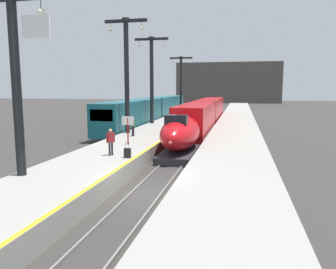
% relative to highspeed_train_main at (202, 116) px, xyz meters
% --- Properties ---
extents(ground_plane, '(260.00, 260.00, 0.00)m').
position_rel_highspeed_train_main_xyz_m(ground_plane, '(0.00, -24.69, -1.92)').
color(ground_plane, '#33302D').
extents(platform_left, '(4.80, 110.00, 1.05)m').
position_rel_highspeed_train_main_xyz_m(platform_left, '(-4.05, 0.06, -1.39)').
color(platform_left, gray).
rests_on(platform_left, ground).
extents(platform_right, '(4.80, 110.00, 1.05)m').
position_rel_highspeed_train_main_xyz_m(platform_right, '(4.05, 0.06, -1.39)').
color(platform_right, gray).
rests_on(platform_right, ground).
extents(platform_left_safety_stripe, '(0.20, 107.80, 0.01)m').
position_rel_highspeed_train_main_xyz_m(platform_left_safety_stripe, '(-1.77, 0.06, -0.86)').
color(platform_left_safety_stripe, yellow).
rests_on(platform_left_safety_stripe, platform_left).
extents(rail_main_left, '(0.08, 110.00, 0.12)m').
position_rel_highspeed_train_main_xyz_m(rail_main_left, '(-0.75, 2.81, -1.86)').
color(rail_main_left, slate).
rests_on(rail_main_left, ground).
extents(rail_main_right, '(0.08, 110.00, 0.12)m').
position_rel_highspeed_train_main_xyz_m(rail_main_right, '(0.75, 2.81, -1.86)').
color(rail_main_right, slate).
rests_on(rail_main_right, ground).
extents(rail_secondary_left, '(0.08, 110.00, 0.12)m').
position_rel_highspeed_train_main_xyz_m(rail_secondary_left, '(-8.85, 2.81, -1.86)').
color(rail_secondary_left, slate).
rests_on(rail_secondary_left, ground).
extents(rail_secondary_right, '(0.08, 110.00, 0.12)m').
position_rel_highspeed_train_main_xyz_m(rail_secondary_right, '(-7.35, 2.81, -1.86)').
color(rail_secondary_right, slate).
rests_on(rail_secondary_right, ground).
extents(highspeed_train_main, '(2.92, 39.07, 3.60)m').
position_rel_highspeed_train_main_xyz_m(highspeed_train_main, '(0.00, 0.00, 0.00)').
color(highspeed_train_main, '#B20F14').
rests_on(highspeed_train_main, ground).
extents(regional_train_adjacent, '(2.85, 36.60, 3.80)m').
position_rel_highspeed_train_main_xyz_m(regional_train_adjacent, '(-8.10, 6.58, 0.21)').
color(regional_train_adjacent, '#145660').
rests_on(regional_train_adjacent, ground).
extents(station_column_near, '(4.00, 0.68, 8.54)m').
position_rel_highspeed_train_main_xyz_m(station_column_near, '(-5.84, -26.23, 4.40)').
color(station_column_near, black).
rests_on(station_column_near, platform_left).
extents(station_column_mid, '(4.00, 0.68, 10.48)m').
position_rel_highspeed_train_main_xyz_m(station_column_mid, '(-5.90, -10.58, 5.34)').
color(station_column_mid, black).
rests_on(station_column_mid, platform_left).
extents(station_column_far, '(4.00, 0.68, 10.11)m').
position_rel_highspeed_train_main_xyz_m(station_column_far, '(-5.90, -1.71, 5.15)').
color(station_column_far, black).
rests_on(station_column_far, platform_left).
extents(station_column_distant, '(4.00, 0.68, 9.62)m').
position_rel_highspeed_train_main_xyz_m(station_column_distant, '(-5.90, 18.04, 4.89)').
color(station_column_distant, black).
rests_on(station_column_distant, platform_left).
extents(passenger_near_edge, '(0.44, 0.42, 1.69)m').
position_rel_highspeed_train_main_xyz_m(passenger_near_edge, '(-3.44, -20.85, 0.12)').
color(passenger_near_edge, '#23232D').
rests_on(passenger_near_edge, platform_left).
extents(passenger_mid_platform, '(0.35, 0.53, 1.69)m').
position_rel_highspeed_train_main_xyz_m(passenger_mid_platform, '(-4.72, -12.54, 0.12)').
color(passenger_mid_platform, '#23232D').
rests_on(passenger_mid_platform, platform_left).
extents(rolling_suitcase, '(0.40, 0.22, 0.98)m').
position_rel_highspeed_train_main_xyz_m(rolling_suitcase, '(-2.17, -21.34, -0.56)').
color(rolling_suitcase, black).
rests_on(rolling_suitcase, platform_left).
extents(departure_info_board, '(0.90, 0.10, 2.12)m').
position_rel_highspeed_train_main_xyz_m(departure_info_board, '(-3.72, -16.75, 0.64)').
color(departure_info_board, maroon).
rests_on(departure_info_board, platform_left).
extents(terminus_back_wall, '(36.00, 2.00, 14.00)m').
position_rel_highspeed_train_main_xyz_m(terminus_back_wall, '(0.00, 77.31, 5.08)').
color(terminus_back_wall, '#4C4742').
rests_on(terminus_back_wall, ground).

